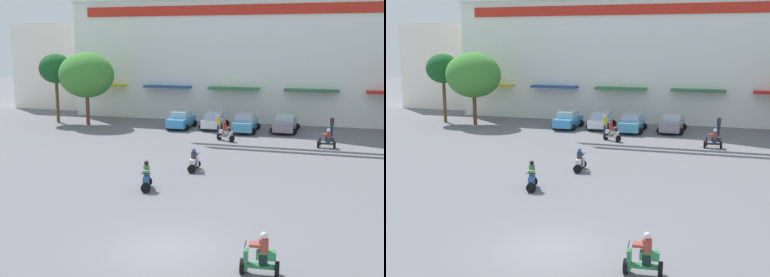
{
  "view_description": "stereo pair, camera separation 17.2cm",
  "coord_description": "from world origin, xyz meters",
  "views": [
    {
      "loc": [
        5.88,
        -16.44,
        7.64
      ],
      "look_at": [
        -2.99,
        13.51,
        1.53
      ],
      "focal_mm": 46.11,
      "sensor_mm": 36.0,
      "label": 1
    },
    {
      "loc": [
        6.05,
        -16.39,
        7.64
      ],
      "look_at": [
        -2.99,
        13.51,
        1.53
      ],
      "focal_mm": 46.11,
      "sensor_mm": 36.0,
      "label": 2
    }
  ],
  "objects": [
    {
      "name": "pedestrian_1",
      "position": [
        5.58,
        25.26,
        0.98
      ],
      "size": [
        0.44,
        0.44,
        1.7
      ],
      "color": "#182F4D",
      "rests_on": "ground"
    },
    {
      "name": "parked_car_3",
      "position": [
        1.7,
        26.1,
        0.75
      ],
      "size": [
        2.33,
        4.12,
        1.48
      ],
      "color": "gray",
      "rests_on": "ground"
    },
    {
      "name": "scooter_rider_8",
      "position": [
        -3.53,
        6.89,
        0.62
      ],
      "size": [
        0.9,
        1.43,
        1.54
      ],
      "color": "black",
      "rests_on": "ground"
    },
    {
      "name": "scooter_rider_0",
      "position": [
        -2.19,
        11.27,
        0.58
      ],
      "size": [
        0.61,
        1.47,
        1.43
      ],
      "color": "black",
      "rests_on": "ground"
    },
    {
      "name": "scooter_rider_3",
      "position": [
        5.31,
        20.34,
        0.59
      ],
      "size": [
        1.35,
        0.61,
        1.45
      ],
      "color": "black",
      "rests_on": "ground"
    },
    {
      "name": "parked_car_2",
      "position": [
        -1.64,
        25.22,
        0.78
      ],
      "size": [
        2.37,
        4.15,
        1.56
      ],
      "color": "#4495BD",
      "rests_on": "ground"
    },
    {
      "name": "ground_plane",
      "position": [
        0.0,
        13.0,
        0.0
      ],
      "size": [
        128.0,
        128.0,
        0.0
      ],
      "primitive_type": "plane",
      "color": "slate"
    },
    {
      "name": "plaza_tree_2",
      "position": [
        -20.01,
        25.22,
        5.14
      ],
      "size": [
        3.23,
        2.95,
        6.58
      ],
      "color": "brown",
      "rests_on": "ground"
    },
    {
      "name": "parked_car_1",
      "position": [
        -4.63,
        26.2,
        0.74
      ],
      "size": [
        2.43,
        4.21,
        1.47
      ],
      "color": "silver",
      "rests_on": "ground"
    },
    {
      "name": "colonial_building",
      "position": [
        -0.0,
        36.14,
        9.03
      ],
      "size": [
        41.15,
        16.91,
        20.25
      ],
      "color": "white",
      "rests_on": "ground"
    },
    {
      "name": "parked_car_0",
      "position": [
        -7.52,
        25.4,
        0.78
      ],
      "size": [
        2.29,
        3.92,
        1.56
      ],
      "color": "#398FCF",
      "rests_on": "ground"
    },
    {
      "name": "flank_building_left",
      "position": [
        -26.07,
        38.25,
        4.87
      ],
      "size": [
        9.14,
        10.22,
        9.75
      ],
      "color": "white",
      "rests_on": "ground"
    },
    {
      "name": "plaza_tree_0",
      "position": [
        -16.49,
        24.68,
        4.66
      ],
      "size": [
        5.17,
        4.71,
        6.76
      ],
      "color": "brown",
      "rests_on": "ground"
    },
    {
      "name": "scooter_rider_7",
      "position": [
        3.72,
        -1.14,
        0.64
      ],
      "size": [
        1.34,
        0.62,
        1.52
      ],
      "color": "black",
      "rests_on": "ground"
    },
    {
      "name": "scooter_rider_5",
      "position": [
        -2.42,
        20.83,
        0.63
      ],
      "size": [
        1.51,
        1.12,
        1.54
      ],
      "color": "black",
      "rests_on": "ground"
    },
    {
      "name": "pedestrian_0",
      "position": [
        -3.47,
        22.74,
        1.04
      ],
      "size": [
        0.41,
        0.41,
        1.78
      ],
      "color": "#26214D",
      "rests_on": "ground"
    }
  ]
}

